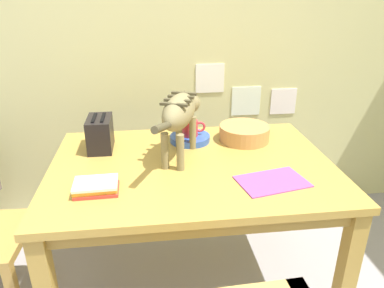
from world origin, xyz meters
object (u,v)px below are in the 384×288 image
(magazine, at_px, (272,181))
(toaster, at_px, (100,134))
(wicker_basket, at_px, (244,133))
(dining_table, at_px, (192,178))
(cat, at_px, (181,113))
(book_stack, at_px, (96,186))
(coffee_mug, at_px, (191,128))
(saucer_bowl, at_px, (190,138))

(magazine, xyz_separation_m, toaster, (-0.77, 0.45, 0.08))
(wicker_basket, bearing_deg, dining_table, -142.23)
(cat, relative_size, book_stack, 3.18)
(coffee_mug, xyz_separation_m, book_stack, (-0.45, -0.48, -0.05))
(book_stack, height_order, toaster, toaster)
(magazine, bearing_deg, wicker_basket, 78.45)
(dining_table, relative_size, coffee_mug, 10.45)
(cat, bearing_deg, toaster, -178.20)
(cat, height_order, coffee_mug, cat)
(wicker_basket, bearing_deg, book_stack, -148.40)
(cat, distance_m, wicker_basket, 0.44)
(dining_table, relative_size, wicker_basket, 4.93)
(cat, xyz_separation_m, book_stack, (-0.38, -0.30, -0.20))
(wicker_basket, bearing_deg, toaster, -178.34)
(dining_table, height_order, saucer_bowl, saucer_bowl)
(saucer_bowl, height_order, toaster, toaster)
(magazine, distance_m, toaster, 0.90)
(coffee_mug, bearing_deg, toaster, -174.61)
(toaster, bearing_deg, book_stack, -87.03)
(coffee_mug, xyz_separation_m, wicker_basket, (0.30, -0.02, -0.03))
(wicker_basket, bearing_deg, magazine, -89.67)
(toaster, bearing_deg, saucer_bowl, 5.43)
(dining_table, height_order, book_stack, book_stack)
(cat, distance_m, coffee_mug, 0.24)
(dining_table, xyz_separation_m, coffee_mug, (0.03, 0.27, 0.16))
(saucer_bowl, relative_size, book_stack, 1.17)
(toaster, bearing_deg, cat, -18.40)
(coffee_mug, bearing_deg, cat, -111.16)
(dining_table, bearing_deg, wicker_basket, 37.77)
(dining_table, relative_size, cat, 2.27)
(cat, distance_m, saucer_bowl, 0.28)
(saucer_bowl, height_order, magazine, saucer_bowl)
(dining_table, relative_size, saucer_bowl, 6.18)
(saucer_bowl, distance_m, toaster, 0.48)
(cat, height_order, book_stack, cat)
(book_stack, bearing_deg, coffee_mug, 46.84)
(cat, xyz_separation_m, coffee_mug, (0.07, 0.18, -0.15))
(magazine, xyz_separation_m, wicker_basket, (-0.00, 0.48, 0.04))
(dining_table, distance_m, coffee_mug, 0.32)
(saucer_bowl, bearing_deg, coffee_mug, 0.00)
(coffee_mug, bearing_deg, wicker_basket, -4.36)
(cat, distance_m, magazine, 0.54)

